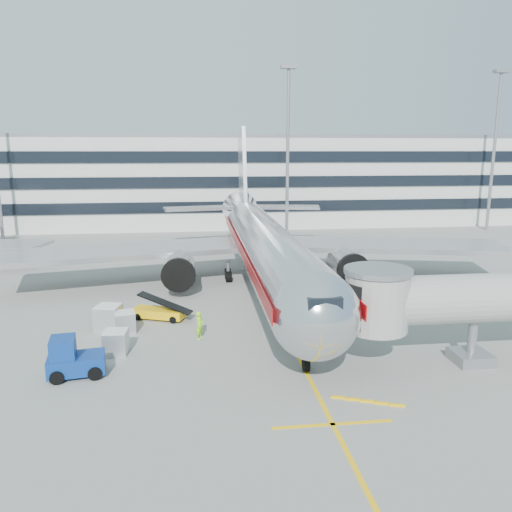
{
  "coord_description": "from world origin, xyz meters",
  "views": [
    {
      "loc": [
        -6.35,
        -35.33,
        13.01
      ],
      "look_at": [
        -1.21,
        6.85,
        4.0
      ],
      "focal_mm": 35.0,
      "sensor_mm": 36.0,
      "label": 1
    }
  ],
  "objects": [
    {
      "name": "lead_in_line",
      "position": [
        0.0,
        10.0,
        0.01
      ],
      "size": [
        0.25,
        70.0,
        0.01
      ],
      "primitive_type": "cube",
      "color": "yellow",
      "rests_on": "ground"
    },
    {
      "name": "light_mast_east",
      "position": [
        42.0,
        42.0,
        14.88
      ],
      "size": [
        2.4,
        1.2,
        25.45
      ],
      "color": "gray",
      "rests_on": "ground"
    },
    {
      "name": "main_jet",
      "position": [
        0.0,
        11.72,
        4.23
      ],
      "size": [
        50.95,
        48.7,
        16.06
      ],
      "color": "silver",
      "rests_on": "ground"
    },
    {
      "name": "jet_bridge",
      "position": [
        12.18,
        -8.0,
        3.87
      ],
      "size": [
        17.8,
        4.5,
        7.0
      ],
      "color": "silver",
      "rests_on": "ground"
    },
    {
      "name": "cargo_container_right",
      "position": [
        -12.96,
        0.94,
        0.9
      ],
      "size": [
        2.05,
        2.05,
        1.8
      ],
      "color": "#BABDC2",
      "rests_on": "ground"
    },
    {
      "name": "baggage_tug",
      "position": [
        -13.73,
        -6.97,
        1.05
      ],
      "size": [
        3.45,
        2.47,
        2.41
      ],
      "color": "navy",
      "rests_on": "ground"
    },
    {
      "name": "ramp_worker",
      "position": [
        -6.27,
        -1.92,
        1.0
      ],
      "size": [
        0.79,
        0.87,
        2.0
      ],
      "primitive_type": "imported",
      "rotation": [
        0.0,
        0.0,
        1.03
      ],
      "color": "#A5FF1A",
      "rests_on": "ground"
    },
    {
      "name": "terminal",
      "position": [
        0.0,
        57.95,
        7.8
      ],
      "size": [
        150.0,
        24.25,
        15.6
      ],
      "color": "silver",
      "rests_on": "ground"
    },
    {
      "name": "stop_bar",
      "position": [
        0.0,
        -14.0,
        0.01
      ],
      "size": [
        6.0,
        0.25,
        0.01
      ],
      "primitive_type": "cube",
      "color": "yellow",
      "rests_on": "ground"
    },
    {
      "name": "ground",
      "position": [
        0.0,
        0.0,
        0.0
      ],
      "size": [
        180.0,
        180.0,
        0.0
      ],
      "primitive_type": "plane",
      "color": "gray",
      "rests_on": "ground"
    },
    {
      "name": "light_mast_centre",
      "position": [
        8.0,
        42.0,
        14.88
      ],
      "size": [
        2.4,
        1.2,
        25.45
      ],
      "color": "gray",
      "rests_on": "ground"
    },
    {
      "name": "cargo_container_front",
      "position": [
        -11.72,
        -3.88,
        0.79
      ],
      "size": [
        1.55,
        1.55,
        1.57
      ],
      "color": "#BABDC2",
      "rests_on": "ground"
    },
    {
      "name": "cargo_container_left",
      "position": [
        -11.68,
        0.1,
        0.77
      ],
      "size": [
        1.71,
        1.71,
        1.53
      ],
      "color": "#BABDC2",
      "rests_on": "ground"
    },
    {
      "name": "belt_loader",
      "position": [
        -9.42,
        2.73,
        0.58
      ],
      "size": [
        4.38,
        2.85,
        2.06
      ],
      "color": "yellow",
      "rests_on": "ground"
    }
  ]
}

